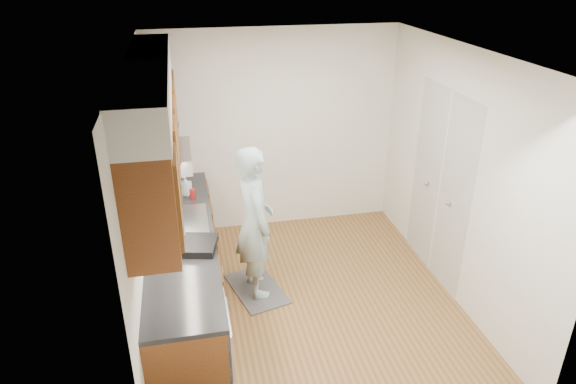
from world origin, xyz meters
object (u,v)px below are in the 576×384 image
object	(u,v)px
soap_bottle_c	(173,184)
soda_can	(193,194)
dish_rack	(192,245)
soap_bottle_b	(186,185)
steel_can	(181,190)
soap_bottle_a	(171,190)
person	(254,213)

from	to	relation	value
soap_bottle_c	soda_can	bearing A→B (deg)	-50.63
soda_can	dish_rack	xyz separation A→B (m)	(-0.04, -0.99, -0.02)
soap_bottle_b	soap_bottle_c	bearing A→B (deg)	139.47
soap_bottle_b	soda_can	xyz separation A→B (m)	(0.06, -0.13, -0.05)
soda_can	soap_bottle_b	bearing A→B (deg)	117.20
soap_bottle_c	steel_can	bearing A→B (deg)	-62.32
soda_can	dish_rack	distance (m)	0.99
soap_bottle_a	soap_bottle_c	world-z (taller)	soap_bottle_a
dish_rack	soda_can	bearing A→B (deg)	100.75
soap_bottle_c	dish_rack	size ratio (longest dim) A/B	0.39
person	soda_can	distance (m)	0.71
soap_bottle_b	soap_bottle_c	size ratio (longest dim) A/B	1.33
soap_bottle_c	soda_can	size ratio (longest dim) A/B	1.48
soap_bottle_a	soap_bottle_b	xyz separation A→B (m)	(0.15, 0.14, -0.03)
soap_bottle_b	dish_rack	world-z (taller)	soap_bottle_b
soap_bottle_b	dish_rack	bearing A→B (deg)	-88.89
person	soda_can	world-z (taller)	person
soap_bottle_b	soda_can	world-z (taller)	soap_bottle_b
person	steel_can	distance (m)	0.86
person	soap_bottle_c	world-z (taller)	person
soda_can	dish_rack	size ratio (longest dim) A/B	0.27
soap_bottle_a	soap_bottle_c	distance (m)	0.26
soap_bottle_a	steel_can	xyz separation A→B (m)	(0.09, 0.12, -0.07)
soap_bottle_c	soda_can	distance (m)	0.31
soap_bottle_b	dish_rack	xyz separation A→B (m)	(0.02, -1.12, -0.07)
person	soap_bottle_a	bearing A→B (deg)	56.05
soap_bottle_a	dish_rack	distance (m)	0.99
soap_bottle_a	dish_rack	xyz separation A→B (m)	(0.17, -0.97, -0.10)
dish_rack	steel_can	bearing A→B (deg)	107.31
soap_bottle_a	soap_bottle_b	distance (m)	0.21
steel_can	soap_bottle_b	bearing A→B (deg)	27.67
dish_rack	soap_bottle_b	bearing A→B (deg)	104.34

